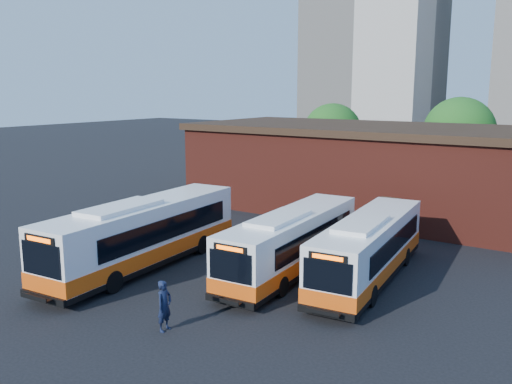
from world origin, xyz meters
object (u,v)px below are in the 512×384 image
Objects in this scene: bus_midwest at (143,237)px; bus_east at (369,251)px; bus_mideast at (291,244)px; transit_worker at (164,306)px.

bus_midwest is 11.32m from bus_east.
bus_east is (10.30, 4.69, -0.17)m from bus_midwest.
bus_mideast reaches higher than bus_east.
bus_mideast is 5.95× the size of transit_worker.
bus_midwest is 7.87m from transit_worker.
bus_mideast is at bearing -168.06° from bus_east.
bus_midwest reaches higher than transit_worker.
bus_midwest is at bearing -161.42° from bus_east.
transit_worker is (6.12, -4.92, -0.62)m from bus_midwest.
bus_mideast is (6.70, 3.53, -0.17)m from bus_midwest.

